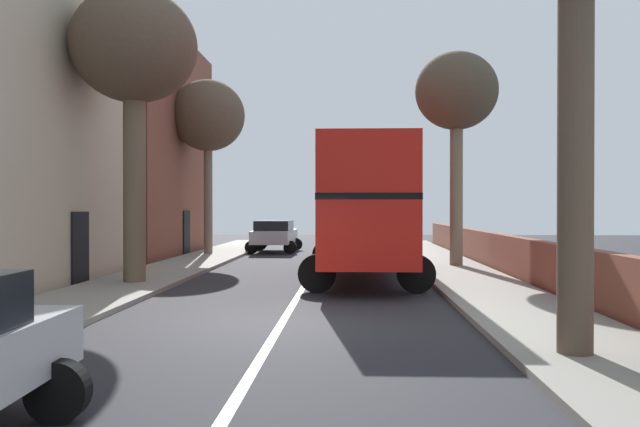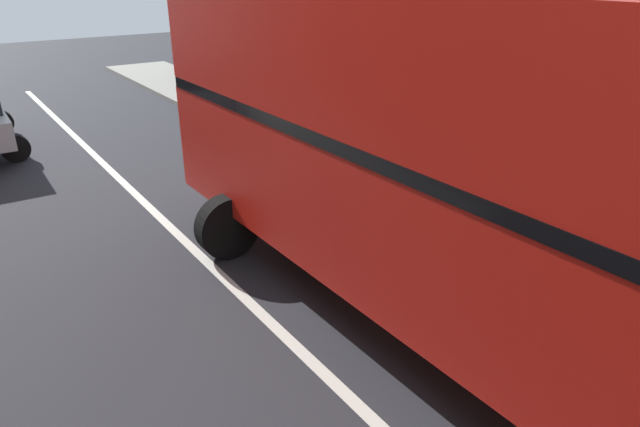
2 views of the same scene
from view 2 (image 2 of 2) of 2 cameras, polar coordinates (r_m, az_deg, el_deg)
double_decker_bus at (r=6.36m, az=14.99°, el=5.55°), size 3.61×10.43×4.06m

